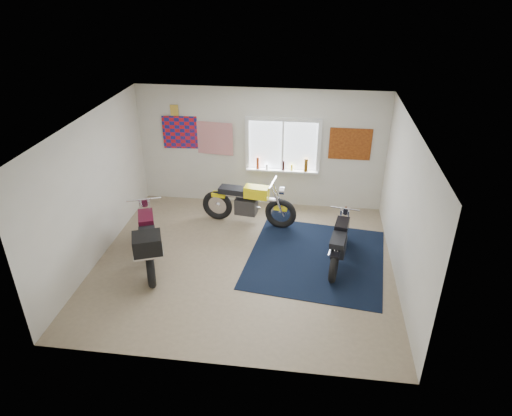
# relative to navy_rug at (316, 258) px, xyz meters

# --- Properties ---
(ground) EXTENTS (5.50, 5.50, 0.00)m
(ground) POSITION_rel_navy_rug_xyz_m (-1.34, -0.31, -0.01)
(ground) COLOR #9E896B
(ground) RESTS_ON ground
(room_shell) EXTENTS (5.50, 5.50, 5.50)m
(room_shell) POSITION_rel_navy_rug_xyz_m (-1.34, -0.31, 1.63)
(room_shell) COLOR white
(room_shell) RESTS_ON ground
(navy_rug) EXTENTS (2.79, 2.88, 0.01)m
(navy_rug) POSITION_rel_navy_rug_xyz_m (0.00, 0.00, 0.00)
(navy_rug) COLOR black
(navy_rug) RESTS_ON ground
(window_assembly) EXTENTS (1.66, 0.17, 1.26)m
(window_assembly) POSITION_rel_navy_rug_xyz_m (-0.84, 2.16, 1.36)
(window_assembly) COLOR white
(window_assembly) RESTS_ON room_shell
(oil_bottles) EXTENTS (1.16, 0.09, 0.30)m
(oil_bottles) POSITION_rel_navy_rug_xyz_m (-0.75, 2.09, 1.02)
(oil_bottles) COLOR maroon
(oil_bottles) RESTS_ON window_assembly
(flag_display) EXTENTS (1.60, 0.10, 1.17)m
(flag_display) POSITION_rel_navy_rug_xyz_m (-3.24, 2.17, 2.14)
(flag_display) COLOR red
(flag_display) RESTS_ON room_shell
(triumph_poster) EXTENTS (0.90, 0.03, 0.70)m
(triumph_poster) POSITION_rel_navy_rug_xyz_m (0.61, 2.17, 1.54)
(triumph_poster) COLOR #A54C14
(triumph_poster) RESTS_ON room_shell
(yellow_triumph) EXTENTS (2.08, 0.62, 1.05)m
(yellow_triumph) POSITION_rel_navy_rug_xyz_m (-1.48, 1.19, 0.46)
(yellow_triumph) COLOR black
(yellow_triumph) RESTS_ON ground
(black_chrome_bike) EXTENTS (0.57, 1.79, 0.92)m
(black_chrome_bike) POSITION_rel_navy_rug_xyz_m (0.41, -0.05, 0.40)
(black_chrome_bike) COLOR black
(black_chrome_bike) RESTS_ON navy_rug
(maroon_tourer) EXTENTS (1.10, 2.07, 1.08)m
(maroon_tourer) POSITION_rel_navy_rug_xyz_m (-3.03, -0.67, 0.55)
(maroon_tourer) COLOR black
(maroon_tourer) RESTS_ON ground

